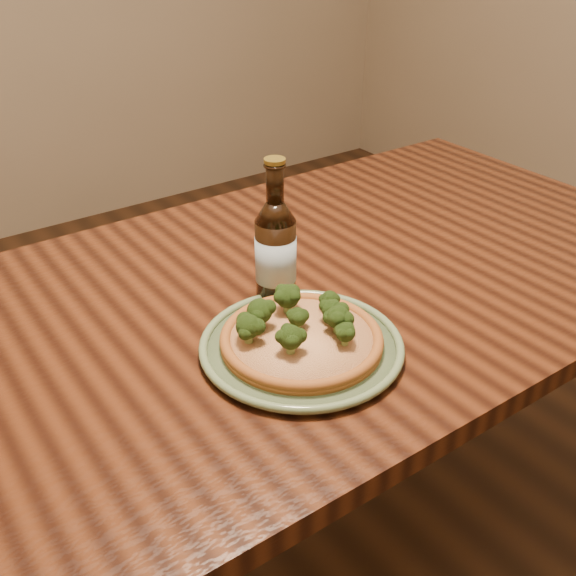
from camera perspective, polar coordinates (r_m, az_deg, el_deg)
ground at (r=1.74m, az=3.94°, el=-22.43°), size 4.50×4.50×0.00m
table at (r=1.34m, az=2.26°, el=-2.45°), size 1.60×0.90×0.75m
plate at (r=1.08m, az=1.15°, el=-4.91°), size 0.33×0.33×0.02m
pizza at (r=1.07m, az=1.07°, el=-4.04°), size 0.26×0.26×0.07m
beer_bottle at (r=1.17m, az=-1.05°, el=3.21°), size 0.07×0.07×0.27m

